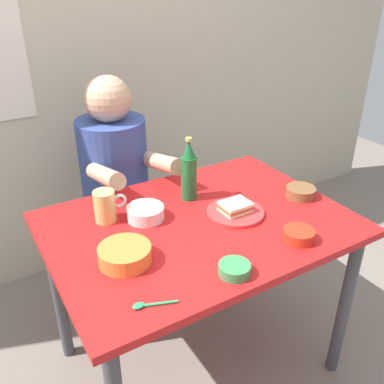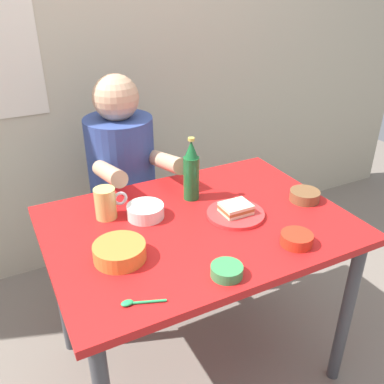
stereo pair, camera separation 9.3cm
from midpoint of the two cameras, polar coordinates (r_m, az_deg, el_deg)
name	(u,v)px [view 1 (the left image)]	position (r m, az deg, el deg)	size (l,w,h in m)	color
ground_plane	(198,359)	(2.05, -0.63, -21.88)	(6.00, 6.00, 0.00)	slate
wall_back	(89,31)	(2.31, -15.05, 20.45)	(4.40, 0.09, 2.60)	#BCB299
dining_table	(199,242)	(1.61, -0.74, -6.84)	(1.10, 0.80, 0.74)	red
stool	(121,235)	(2.23, -10.90, -5.76)	(0.34, 0.34, 0.45)	#4C4C51
person_seated	(114,162)	(2.02, -11.83, 3.99)	(0.33, 0.56, 0.72)	#33478C
plate_orange	(235,212)	(1.60, 4.26, -2.82)	(0.22, 0.22, 0.01)	red
sandwich	(236,207)	(1.59, 4.29, -2.04)	(0.11, 0.09, 0.04)	beige
beer_mug	(105,206)	(1.58, -13.37, -1.89)	(0.13, 0.08, 0.12)	#D1BC66
beer_bottle	(189,172)	(1.66, -2.03, 2.74)	(0.06, 0.06, 0.26)	#19602D
soup_bowl_orange	(125,254)	(1.36, -11.10, -8.30)	(0.17, 0.17, 0.05)	orange
dip_bowl_green	(234,269)	(1.30, 3.73, -10.43)	(0.10, 0.10, 0.03)	#388C4C
rice_bowl_white	(145,212)	(1.58, -8.05, -2.77)	(0.14, 0.14, 0.05)	silver
condiment_bowl_brown	(301,192)	(1.76, 13.14, 0.03)	(0.12, 0.12, 0.04)	brown
sauce_bowl_chili	(299,235)	(1.48, 12.58, -5.71)	(0.11, 0.11, 0.04)	red
spoon	(147,305)	(1.21, -8.46, -15.03)	(0.12, 0.05, 0.01)	#26A559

